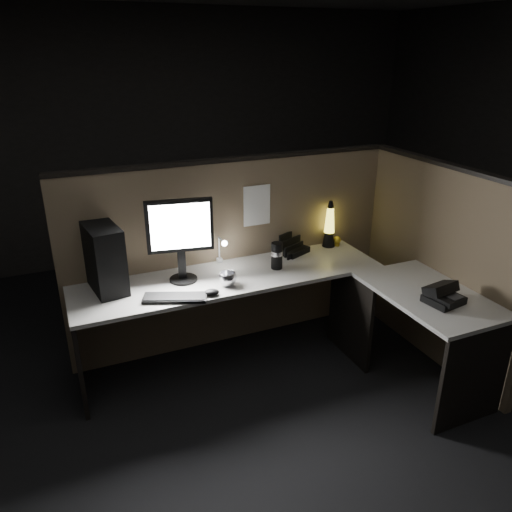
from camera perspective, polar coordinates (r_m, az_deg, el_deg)
name	(u,v)px	position (r m, az deg, el deg)	size (l,w,h in m)	color
floor	(283,400)	(3.64, 3.14, -16.06)	(6.00, 6.00, 0.00)	black
room_shell	(289,172)	(2.92, 3.82, 9.60)	(6.00, 6.00, 6.00)	silver
partition_back	(234,254)	(4.00, -2.56, 0.19)	(2.66, 0.06, 1.50)	brown
partition_right	(437,266)	(4.02, 19.95, -1.09)	(0.06, 1.66, 1.50)	brown
desk	(292,306)	(3.58, 4.12, -5.70)	(2.60, 1.60, 0.73)	#AEACA4
pc_tower	(103,257)	(3.55, -17.04, -0.10)	(0.20, 0.44, 0.46)	black
monitor	(180,233)	(3.51, -8.67, 2.67)	(0.47, 0.20, 0.60)	black
keyboard	(175,298)	(3.38, -9.25, -4.74)	(0.42, 0.14, 0.02)	black
mouse	(212,292)	(3.40, -5.08, -4.15)	(0.10, 0.07, 0.04)	black
clip_lamp	(222,249)	(3.81, -3.93, 0.80)	(0.04, 0.17, 0.22)	white
organizer	(291,248)	(4.09, 4.08, 0.96)	(0.29, 0.28, 0.17)	black
lava_lamp	(329,228)	(4.20, 8.39, 3.22)	(0.11, 0.11, 0.40)	black
travel_mug	(277,256)	(3.76, 2.39, 0.04)	(0.09, 0.09, 0.20)	black
steel_mug	(228,279)	(3.51, -3.25, -2.63)	(0.12, 0.12, 0.10)	#B8B9BF
figurine	(337,240)	(4.26, 9.27, 1.82)	(0.06, 0.06, 0.06)	gold
pinned_paper	(257,206)	(3.90, 0.11, 5.79)	(0.22, 0.00, 0.32)	white
desk_phone	(442,295)	(3.50, 20.52, -4.19)	(0.25, 0.26, 0.14)	black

